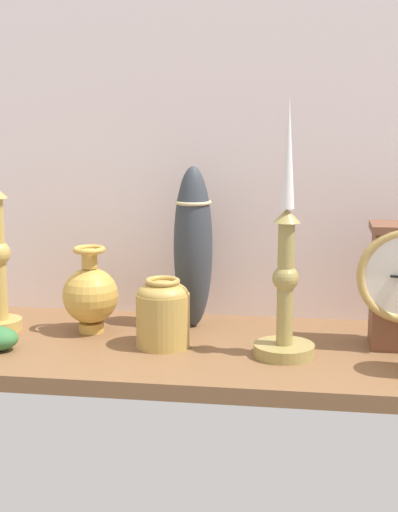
{
  "coord_description": "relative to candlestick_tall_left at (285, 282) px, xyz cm",
  "views": [
    {
      "loc": [
        13.57,
        -111.41,
        35.88
      ],
      "look_at": [
        -2.81,
        0.0,
        14.0
      ],
      "focal_mm": 52.97,
      "sensor_mm": 36.0,
      "label": 1
    }
  ],
  "objects": [
    {
      "name": "brass_vase_jar",
      "position": [
        -18.62,
        1.95,
        -5.73
      ],
      "size": [
        8.24,
        8.24,
        10.7
      ],
      "color": "#B89347",
      "rests_on": "ground_plane"
    },
    {
      "name": "tall_ceramic_vase",
      "position": [
        -15.7,
        13.51,
        2.33
      ],
      "size": [
        6.45,
        6.45,
        26.92
      ],
      "color": "#343941",
      "rests_on": "ground_plane"
    },
    {
      "name": "candlestick_tall_left",
      "position": [
        0.0,
        0.0,
        0.0
      ],
      "size": [
        9.08,
        9.08,
        37.85
      ],
      "color": "#A08D4C",
      "rests_on": "ground_plane"
    },
    {
      "name": "ground_plane",
      "position": [
        -10.46,
        3.71,
        -12.47
      ],
      "size": [
        100.0,
        36.0,
        2.4
      ],
      "primitive_type": "cube",
      "color": "brown"
    },
    {
      "name": "brass_vase_bulbous",
      "position": [
        -31.75,
        7.74,
        -4.91
      ],
      "size": [
        9.1,
        9.1,
        14.22
      ],
      "color": "gold",
      "rests_on": "ground_plane"
    },
    {
      "name": "back_wall",
      "position": [
        -10.46,
        22.21,
        21.23
      ],
      "size": [
        120.0,
        2.0,
        65.0
      ],
      "primitive_type": "cube",
      "color": "white",
      "rests_on": "ground_plane"
    }
  ]
}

